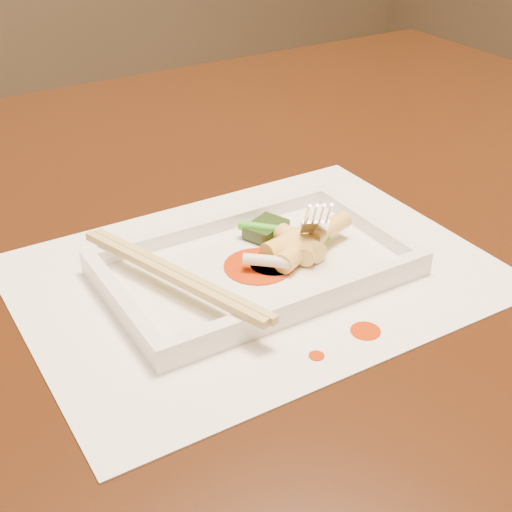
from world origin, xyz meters
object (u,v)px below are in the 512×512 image
placemat (256,274)px  chopstick_a (169,275)px  plate_base (256,270)px  table (195,289)px  fork (314,163)px

placemat → chopstick_a: 0.09m
plate_base → chopstick_a: size_ratio=1.27×
table → chopstick_a: size_ratio=6.85×
plate_base → fork: (0.07, 0.02, 0.08)m
table → placemat: 0.18m
placemat → chopstick_a: bearing=180.0°
plate_base → fork: bearing=14.4°
plate_base → chopstick_a: 0.08m
plate_base → chopstick_a: (-0.08, 0.00, 0.02)m
table → plate_base: size_ratio=5.38×
chopstick_a → fork: 0.16m
plate_base → placemat: bearing=0.0°
fork → chopstick_a: bearing=-173.2°
fork → placemat: bearing=-165.6°
placemat → chopstick_a: size_ratio=1.96×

